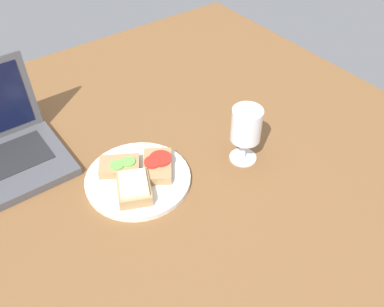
{
  "coord_description": "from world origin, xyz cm",
  "views": [
    {
      "loc": [
        -36.3,
        -57.92,
        73.42
      ],
      "look_at": [
        5.95,
        -0.51,
        8.0
      ],
      "focal_mm": 40.0,
      "sensor_mm": 36.0,
      "label": 1
    }
  ],
  "objects_px": {
    "sandwich_with_tomato": "(158,165)",
    "sandwich_with_cheese": "(135,189)",
    "plate": "(138,179)",
    "sandwich_with_cucumber": "(120,166)",
    "wine_glass": "(246,128)"
  },
  "relations": [
    {
      "from": "sandwich_with_tomato",
      "to": "sandwich_with_cheese",
      "type": "xyz_separation_m",
      "value": [
        -0.08,
        -0.04,
        0.0
      ]
    },
    {
      "from": "sandwich_with_cucumber",
      "to": "sandwich_with_cheese",
      "type": "distance_m",
      "value": 0.09
    },
    {
      "from": "sandwich_with_cucumber",
      "to": "wine_glass",
      "type": "bearing_deg",
      "value": -26.27
    },
    {
      "from": "plate",
      "to": "sandwich_with_cucumber",
      "type": "height_order",
      "value": "sandwich_with_cucumber"
    },
    {
      "from": "sandwich_with_tomato",
      "to": "sandwich_with_cucumber",
      "type": "relative_size",
      "value": 1.09
    },
    {
      "from": "wine_glass",
      "to": "sandwich_with_tomato",
      "type": "bearing_deg",
      "value": 157.68
    },
    {
      "from": "sandwich_with_tomato",
      "to": "sandwich_with_cheese",
      "type": "distance_m",
      "value": 0.09
    },
    {
      "from": "sandwich_with_cucumber",
      "to": "sandwich_with_tomato",
      "type": "bearing_deg",
      "value": -35.78
    },
    {
      "from": "sandwich_with_tomato",
      "to": "wine_glass",
      "type": "xyz_separation_m",
      "value": [
        0.19,
        -0.08,
        0.07
      ]
    },
    {
      "from": "plate",
      "to": "sandwich_with_tomato",
      "type": "height_order",
      "value": "sandwich_with_tomato"
    },
    {
      "from": "plate",
      "to": "wine_glass",
      "type": "xyz_separation_m",
      "value": [
        0.24,
        -0.08,
        0.09
      ]
    },
    {
      "from": "sandwich_with_tomato",
      "to": "plate",
      "type": "bearing_deg",
      "value": 174.32
    },
    {
      "from": "sandwich_with_cheese",
      "to": "wine_glass",
      "type": "relative_size",
      "value": 0.79
    },
    {
      "from": "sandwich_with_cheese",
      "to": "wine_glass",
      "type": "height_order",
      "value": "wine_glass"
    },
    {
      "from": "plate",
      "to": "sandwich_with_cheese",
      "type": "xyz_separation_m",
      "value": [
        -0.03,
        -0.04,
        0.02
      ]
    }
  ]
}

